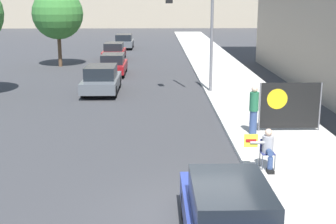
# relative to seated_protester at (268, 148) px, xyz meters

# --- Properties ---
(ground_plane) EXTENTS (160.00, 160.00, 0.00)m
(ground_plane) POSITION_rel_seated_protester_xyz_m (-2.35, -3.03, -0.80)
(ground_plane) COLOR #38383A
(sidewalk_curb) EXTENTS (3.95, 90.00, 0.15)m
(sidewalk_curb) POSITION_rel_seated_protester_xyz_m (1.35, 11.97, -0.73)
(sidewalk_curb) COLOR beige
(sidewalk_curb) RESTS_ON ground_plane
(seated_protester) EXTENTS (0.94, 0.77, 1.22)m
(seated_protester) POSITION_rel_seated_protester_xyz_m (0.00, 0.00, 0.00)
(seated_protester) COLOR #474C56
(seated_protester) RESTS_ON sidewalk_curb
(jogger_on_sidewalk) EXTENTS (0.34, 0.34, 1.83)m
(jogger_on_sidewalk) POSITION_rel_seated_protester_xyz_m (0.33, 3.69, 0.29)
(jogger_on_sidewalk) COLOR #334775
(jogger_on_sidewalk) RESTS_ON sidewalk_curb
(protest_banner) EXTENTS (2.39, 0.06, 1.88)m
(protest_banner) POSITION_rel_seated_protester_xyz_m (1.77, 4.05, 0.34)
(protest_banner) COLOR slate
(protest_banner) RESTS_ON sidewalk_curb
(traffic_light_pole) EXTENTS (2.56, 2.32, 5.85)m
(traffic_light_pole) POSITION_rel_seated_protester_xyz_m (-1.19, 11.74, 3.25)
(traffic_light_pole) COLOR slate
(traffic_light_pole) RESTS_ON sidewalk_curb
(parked_car_curbside) EXTENTS (1.79, 4.56, 1.55)m
(parked_car_curbside) POSITION_rel_seated_protester_xyz_m (-1.83, -4.42, -0.04)
(parked_car_curbside) COLOR navy
(parked_car_curbside) RESTS_ON ground_plane
(car_on_road_nearest) EXTENTS (1.88, 4.52, 1.52)m
(car_on_road_nearest) POSITION_rel_seated_protester_xyz_m (-6.35, 12.37, -0.05)
(car_on_road_nearest) COLOR #565B60
(car_on_road_nearest) RESTS_ON ground_plane
(car_on_road_midblock) EXTENTS (1.71, 4.17, 1.43)m
(car_on_road_midblock) POSITION_rel_seated_protester_xyz_m (-6.26, 18.59, -0.09)
(car_on_road_midblock) COLOR maroon
(car_on_road_midblock) RESTS_ON ground_plane
(car_on_road_distant) EXTENTS (1.76, 4.22, 1.44)m
(car_on_road_distant) POSITION_rel_seated_protester_xyz_m (-6.88, 26.52, -0.08)
(car_on_road_distant) COLOR maroon
(car_on_road_distant) RESTS_ON ground_plane
(car_on_road_far_lane) EXTENTS (1.84, 4.26, 1.47)m
(car_on_road_far_lane) POSITION_rel_seated_protester_xyz_m (-6.63, 35.23, -0.07)
(car_on_road_far_lane) COLOR #565B60
(car_on_road_far_lane) RESTS_ON ground_plane
(street_tree_midblock) EXTENTS (3.79, 3.79, 5.85)m
(street_tree_midblock) POSITION_rel_seated_protester_xyz_m (-10.65, 22.58, 3.14)
(street_tree_midblock) COLOR brown
(street_tree_midblock) RESTS_ON ground_plane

